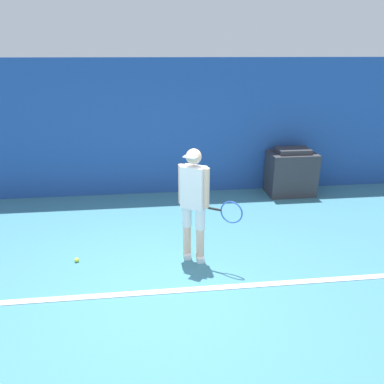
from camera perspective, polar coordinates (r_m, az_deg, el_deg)
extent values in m
plane|color=teal|center=(5.14, -4.22, -14.58)|extent=(24.00, 24.00, 0.00)
cube|color=#234C99|center=(8.06, -5.80, 9.55)|extent=(24.00, 0.10, 2.86)
cube|color=white|center=(5.09, -4.19, -14.89)|extent=(21.60, 0.10, 0.01)
cylinder|color=beige|center=(5.72, -0.76, -7.53)|extent=(0.12, 0.12, 0.52)
cylinder|color=white|center=(5.54, -0.78, -3.69)|extent=(0.14, 0.14, 0.32)
cube|color=white|center=(5.83, -0.75, -9.45)|extent=(0.10, 0.24, 0.08)
cylinder|color=beige|center=(5.64, 1.25, -8.00)|extent=(0.12, 0.12, 0.52)
cylinder|color=white|center=(5.45, 1.29, -4.11)|extent=(0.14, 0.14, 0.32)
cube|color=white|center=(5.74, 1.24, -9.93)|extent=(0.10, 0.24, 0.08)
cube|color=white|center=(5.31, 0.25, 0.72)|extent=(0.39, 0.35, 0.62)
sphere|color=beige|center=(5.18, 0.26, 5.42)|extent=(0.22, 0.22, 0.22)
cube|color=white|center=(5.09, -0.23, 5.37)|extent=(0.22, 0.20, 0.02)
cylinder|color=beige|center=(5.39, -1.63, 1.22)|extent=(0.09, 0.09, 0.58)
cylinder|color=beige|center=(5.23, 2.19, 0.59)|extent=(0.09, 0.09, 0.58)
cylinder|color=black|center=(5.29, 3.29, -2.58)|extent=(0.21, 0.15, 0.03)
torus|color=#2851B2|center=(5.20, 6.03, -3.09)|extent=(0.29, 0.20, 0.33)
sphere|color=#D1E533|center=(5.95, -17.15, -9.86)|extent=(0.07, 0.07, 0.07)
cube|color=#333338|center=(8.46, 14.82, 2.74)|extent=(1.00, 0.68, 0.93)
cube|color=#333338|center=(8.32, 15.14, 6.12)|extent=(0.70, 0.47, 0.10)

